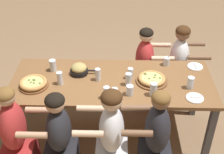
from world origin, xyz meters
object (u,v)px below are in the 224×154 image
at_px(drinking_glass_e, 130,74).
at_px(diner_far_midright, 144,70).
at_px(diner_far_right, 178,69).
at_px(diner_near_midright, 155,143).
at_px(diner_near_midleft, 60,143).
at_px(cocktail_glass_blue, 167,62).
at_px(drinking_glass_d, 153,90).
at_px(diner_near_left, 16,140).
at_px(empty_plate_a, 195,67).
at_px(drinking_glass_g, 53,65).
at_px(diner_near_center, 111,142).
at_px(pizza_board_main, 152,79).
at_px(drinking_glass_h, 98,75).
at_px(drinking_glass_i, 115,93).
at_px(skillet_bowl, 79,69).
at_px(drinking_glass_c, 190,83).
at_px(drinking_glass_a, 60,79).
at_px(empty_plate_b, 195,98).
at_px(drinking_glass_b, 128,80).
at_px(drinking_glass_j, 130,91).
at_px(pizza_board_second, 33,83).
at_px(drinking_glass_f, 107,94).

distance_m(drinking_glass_e, diner_far_midright, 0.73).
bearing_deg(diner_far_right, drinking_glass_e, -47.24).
distance_m(diner_near_midright, diner_near_midleft, 0.94).
height_order(cocktail_glass_blue, drinking_glass_d, drinking_glass_d).
bearing_deg(diner_near_left, diner_far_right, -53.69).
relative_size(empty_plate_a, cocktail_glass_blue, 1.44).
bearing_deg(diner_near_midright, diner_near_left, 90.00).
bearing_deg(drinking_glass_g, diner_near_center, -50.60).
relative_size(pizza_board_main, diner_near_midleft, 0.32).
bearing_deg(diner_near_midleft, drinking_glass_d, -66.06).
relative_size(empty_plate_a, diner_far_right, 0.16).
bearing_deg(drinking_glass_h, diner_near_midright, -48.22).
relative_size(pizza_board_main, drinking_glass_g, 2.52).
xyz_separation_m(empty_plate_a, drinking_glass_i, (-0.94, -0.59, 0.05)).
bearing_deg(skillet_bowl, empty_plate_a, 7.12).
relative_size(drinking_glass_c, diner_near_midright, 0.12).
height_order(drinking_glass_a, diner_near_left, diner_near_left).
bearing_deg(diner_far_right, drinking_glass_i, -41.13).
bearing_deg(diner_near_midright, empty_plate_b, -48.34).
distance_m(drinking_glass_b, drinking_glass_j, 0.17).
bearing_deg(diner_far_midright, drinking_glass_a, -53.08).
distance_m(pizza_board_main, drinking_glass_g, 1.14).
xyz_separation_m(pizza_board_second, drinking_glass_c, (1.68, 0.01, 0.03)).
bearing_deg(drinking_glass_b, diner_far_right, 47.03).
height_order(pizza_board_second, drinking_glass_i, drinking_glass_i).
bearing_deg(drinking_glass_c, empty_plate_a, 71.55).
height_order(empty_plate_b, cocktail_glass_blue, cocktail_glass_blue).
bearing_deg(diner_far_right, drinking_glass_a, -62.74).
height_order(pizza_board_second, empty_plate_b, pizza_board_second).
bearing_deg(empty_plate_a, drinking_glass_i, -148.01).
distance_m(diner_near_midright, diner_far_midright, 1.32).
relative_size(drinking_glass_c, diner_far_midright, 0.12).
xyz_separation_m(drinking_glass_b, drinking_glass_c, (0.66, -0.04, 0.01)).
xyz_separation_m(drinking_glass_i, diner_far_midright, (0.38, 0.94, -0.35)).
bearing_deg(pizza_board_second, pizza_board_main, 5.12).
relative_size(empty_plate_b, diner_near_midright, 0.16).
distance_m(skillet_bowl, drinking_glass_i, 0.59).
height_order(drinking_glass_b, drinking_glass_h, drinking_glass_b).
bearing_deg(diner_near_midright, drinking_glass_a, 59.77).
height_order(cocktail_glass_blue, drinking_glass_j, cocktail_glass_blue).
xyz_separation_m(cocktail_glass_blue, diner_near_center, (-0.63, -1.00, -0.31)).
distance_m(empty_plate_a, diner_far_right, 0.47).
bearing_deg(drinking_glass_a, skillet_bowl, 48.24).
bearing_deg(empty_plate_a, drinking_glass_h, -165.62).
height_order(drinking_glass_b, diner_near_center, diner_near_center).
bearing_deg(drinking_glass_c, diner_near_left, -162.81).
bearing_deg(diner_far_midright, diner_far_right, 90.00).
bearing_deg(diner_far_right, cocktail_glass_blue, -34.71).
bearing_deg(drinking_glass_a, drinking_glass_j, -12.61).
distance_m(drinking_glass_f, diner_near_left, 1.01).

